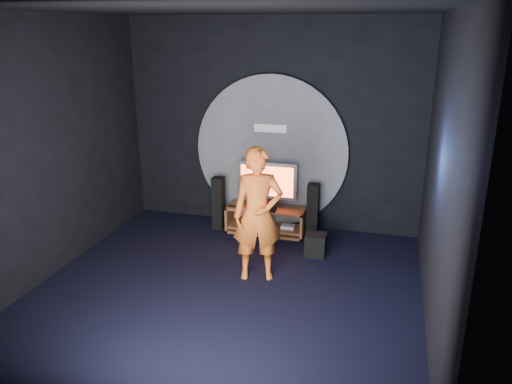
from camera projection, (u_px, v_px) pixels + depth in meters
The scene contains 15 objects.
floor at pixel (226, 291), 6.59m from camera, with size 5.00×5.00×0.00m, color black.
back_wall at pixel (272, 125), 8.33m from camera, with size 5.00×0.04×3.50m, color black.
front_wall at pixel (116, 246), 3.75m from camera, with size 5.00×0.04×3.50m, color black.
left_wall at pixel (47, 150), 6.67m from camera, with size 0.04×5.00×3.50m, color black.
right_wall at pixel (441, 179), 5.41m from camera, with size 0.04×5.00×3.50m, color black.
ceiling at pixel (220, 9), 5.49m from camera, with size 5.00×5.00×0.01m, color black.
wall_disc_panel at pixel (271, 152), 8.42m from camera, with size 2.60×0.11×2.60m.
media_console at pixel (266, 222), 8.40m from camera, with size 1.32×0.45×0.45m.
tv at pixel (267, 183), 8.25m from camera, with size 0.99×0.22×0.75m.
center_speaker at pixel (264, 206), 8.16m from camera, with size 0.40×0.15×0.15m, color black.
remote at pixel (233, 206), 8.34m from camera, with size 0.18×0.05×0.02m, color black.
tower_speaker_left at pixel (218, 203), 8.51m from camera, with size 0.18×0.20×0.91m, color black.
tower_speaker_right at pixel (313, 211), 8.16m from camera, with size 0.18×0.20×0.91m, color black.
subwoofer at pixel (316, 245), 7.58m from camera, with size 0.31×0.31×0.34m, color black.
player at pixel (258, 215), 6.68m from camera, with size 0.67×0.44×1.84m, color #D45A1C.
Camera 1 is at (1.93, -5.53, 3.32)m, focal length 35.00 mm.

